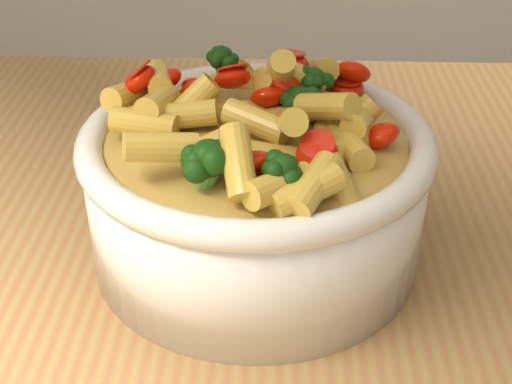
{
  "coord_description": "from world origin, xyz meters",
  "views": [
    {
      "loc": [
        0.03,
        -0.42,
        1.23
      ],
      "look_at": [
        0.02,
        0.01,
        0.95
      ],
      "focal_mm": 50.0,
      "sensor_mm": 36.0,
      "label": 1
    }
  ],
  "objects": [
    {
      "name": "serving_bowl",
      "position": [
        0.02,
        0.01,
        0.95
      ],
      "size": [
        0.25,
        0.25,
        0.11
      ],
      "color": "white",
      "rests_on": "table"
    },
    {
      "name": "table",
      "position": [
        0.0,
        0.0,
        0.8
      ],
      "size": [
        1.2,
        0.8,
        0.9
      ],
      "color": "#A88148",
      "rests_on": "ground"
    },
    {
      "name": "pasta_salad",
      "position": [
        0.02,
        0.01,
        1.02
      ],
      "size": [
        0.2,
        0.2,
        0.04
      ],
      "color": "#E2C447",
      "rests_on": "serving_bowl"
    }
  ]
}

